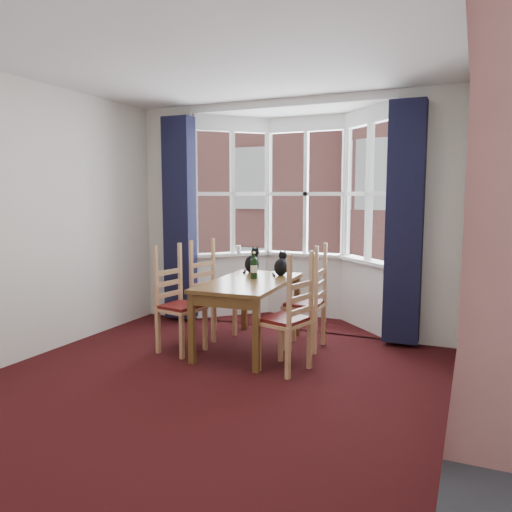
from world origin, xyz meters
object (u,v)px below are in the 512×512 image
Objects in this scene: wine_bottle at (254,267)px; dining_table at (249,289)px; chair_left_near at (175,307)px; chair_left_far at (208,296)px; chair_right_near at (292,323)px; cat_right at (281,266)px; chair_right_far at (312,306)px; candle_tall at (239,249)px; cat_left at (252,262)px.

dining_table is at bearing -87.39° from wine_bottle.
chair_left_near and chair_left_far have the same top height.
chair_left_far and chair_right_near have the same top height.
dining_table is 5.09× the size of cat_right.
chair_left_near is 1.00× the size of chair_right_far.
wine_bottle reaches higher than dining_table.
wine_bottle is at bearing -57.26° from candle_tall.
dining_table is 0.61m from cat_left.
cat_right reaches higher than chair_left_far.
chair_left_far reaches higher than dining_table.
cat_left is at bearing 171.61° from cat_right.
cat_right reaches higher than candle_tall.
chair_left_near is 1.73m from candle_tall.
cat_left is at bearing 129.82° from chair_right_near.
cat_left reaches higher than chair_left_far.
dining_table is 1.62× the size of chair_right_far.
cat_left is 1.07× the size of cat_right.
chair_left_near and chair_right_far have the same top height.
dining_table is 1.51m from candle_tall.
chair_right_far is at bearing 93.49° from chair_right_near.
dining_table is 14.28× the size of candle_tall.
chair_left_far is 0.78m from wine_bottle.
chair_left_near is 3.09× the size of wine_bottle.
chair_right_far is 3.14× the size of cat_right.
chair_right_near is 3.09× the size of wine_bottle.
wine_bottle is at bearing -168.81° from chair_right_far.
chair_right_near is 1.18m from cat_right.
chair_right_near is at bearing -5.52° from chair_left_near.
chair_left_far is at bearing 168.06° from wine_bottle.
cat_left is at bearing 110.94° from dining_table.
candle_tall reaches higher than chair_right_near.
chair_left_far is 3.14× the size of cat_right.
cat_left reaches higher than candle_tall.
chair_right_near is at bearing -50.18° from cat_left.
cat_left is at bearing -54.11° from candle_tall.
chair_right_near is 1.43m from cat_left.
chair_left_near is at bearing -93.21° from chair_left_far.
dining_table is 0.87m from chair_right_near.
chair_right_far is at bearing -26.53° from cat_right.
chair_right_far is (1.29, -0.01, 0.00)m from chair_left_far.
chair_right_far is 8.82× the size of candle_tall.
chair_right_near is at bearing -30.59° from chair_left_far.
chair_left_near is at bearing -154.09° from chair_right_far.
chair_right_near is at bearing -51.76° from candle_tall.
cat_left is at bearing 161.42° from chair_right_far.
wine_bottle is (-0.19, -0.35, 0.02)m from cat_right.
chair_right_near is 0.78m from chair_right_far.
chair_left_far is 8.82× the size of candle_tall.
candle_tall is (-0.54, 0.75, 0.06)m from cat_left.
cat_right is 0.98× the size of wine_bottle.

